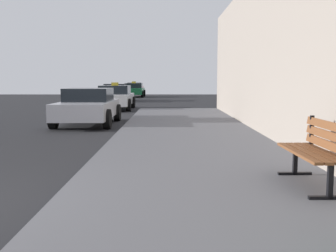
{
  "coord_description": "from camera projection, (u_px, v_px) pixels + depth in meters",
  "views": [
    {
      "loc": [
        3.39,
        -4.52,
        1.56
      ],
      "look_at": [
        3.41,
        3.69,
        0.63
      ],
      "focal_mm": 43.67,
      "sensor_mm": 36.0,
      "label": 1
    }
  ],
  "objects": [
    {
      "name": "car_red",
      "position": [
        134.0,
        88.0,
        46.3
      ],
      "size": [
        1.97,
        4.46,
        1.27
      ],
      "rotation": [
        0.0,
        0.0,
        3.14
      ],
      "color": "red",
      "rests_on": "ground_plane"
    },
    {
      "name": "bench",
      "position": [
        317.0,
        148.0,
        5.42
      ],
      "size": [
        0.53,
        1.51,
        0.89
      ],
      "rotation": [
        0.0,
        0.0,
        0.02
      ],
      "color": "brown",
      "rests_on": "sidewalk"
    },
    {
      "name": "car_silver",
      "position": [
        87.0,
        106.0,
        14.29
      ],
      "size": [
        1.94,
        4.06,
        1.27
      ],
      "rotation": [
        0.0,
        0.0,
        3.14
      ],
      "color": "#B7B7BF",
      "rests_on": "ground_plane"
    },
    {
      "name": "car_white",
      "position": [
        114.0,
        97.0,
        21.6
      ],
      "size": [
        1.93,
        4.05,
        1.43
      ],
      "rotation": [
        0.0,
        0.0,
        3.14
      ],
      "color": "white",
      "rests_on": "ground_plane"
    },
    {
      "name": "car_black",
      "position": [
        115.0,
        92.0,
        30.51
      ],
      "size": [
        1.97,
        4.18,
        1.27
      ],
      "rotation": [
        0.0,
        0.0,
        3.14
      ],
      "color": "black",
      "rests_on": "ground_plane"
    },
    {
      "name": "car_green",
      "position": [
        133.0,
        90.0,
        37.65
      ],
      "size": [
        1.98,
        4.34,
        1.43
      ],
      "rotation": [
        0.0,
        0.0,
        3.14
      ],
      "color": "#196638",
      "rests_on": "ground_plane"
    },
    {
      "name": "sidewalk",
      "position": [
        220.0,
        211.0,
        4.66
      ],
      "size": [
        4.0,
        32.0,
        0.15
      ],
      "primitive_type": "cube",
      "color": "#5B5B60",
      "rests_on": "ground_plane"
    }
  ]
}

